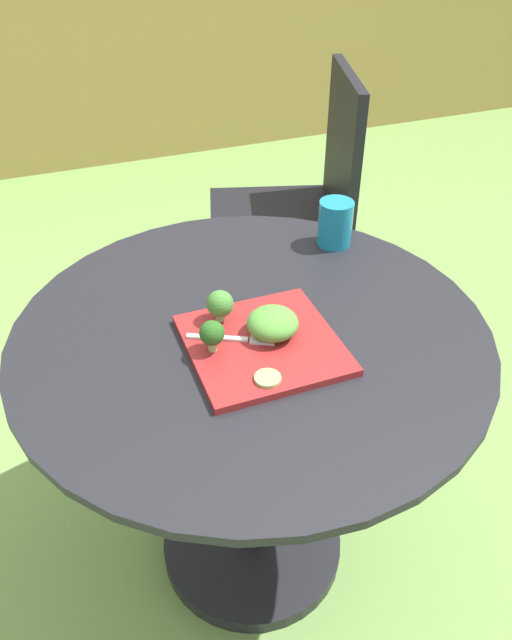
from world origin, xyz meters
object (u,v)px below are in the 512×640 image
object	(u,v)px
patio_chair	(306,193)
fork	(238,339)
salad_plate	(262,345)
drinking_glass	(335,225)

from	to	relation	value
patio_chair	fork	distance (m)	1.03
patio_chair	salad_plate	distance (m)	1.03
fork	drinking_glass	bearing A→B (deg)	39.71
patio_chair	drinking_glass	distance (m)	0.67
salad_plate	drinking_glass	size ratio (longest dim) A/B	2.55
salad_plate	drinking_glass	distance (m)	0.41
patio_chair	salad_plate	world-z (taller)	patio_chair
patio_chair	drinking_glass	bearing A→B (deg)	-109.53
drinking_glass	fork	bearing A→B (deg)	-140.29
patio_chair	salad_plate	xyz separation A→B (m)	(-0.50, -0.88, 0.18)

